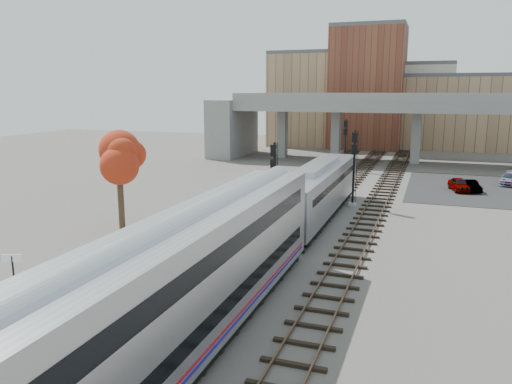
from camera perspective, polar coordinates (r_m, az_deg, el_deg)
The scene contains 17 objects.
ground at distance 29.69m, azimuth 0.30°, elevation -7.82°, with size 160.00×160.00×0.00m, color #47423D.
platform at distance 32.63m, azimuth -11.87°, elevation -5.95°, with size 4.50×60.00×0.35m, color #9E9E99.
yellow_strip at distance 31.66m, azimuth -8.93°, elevation -6.05°, with size 0.70×60.00×0.01m, color yellow.
tracks at distance 41.00m, azimuth 7.33°, elevation -2.35°, with size 10.70×95.00×0.25m.
overpass at distance 71.69m, azimuth 16.27°, elevation 7.85°, with size 54.00×12.00×9.50m.
buildings_far at distance 93.38m, azimuth 14.92°, elevation 9.94°, with size 43.00×21.00×20.60m.
parking_lot at distance 55.52m, azimuth 24.17°, elevation 0.32°, with size 14.00×18.00×0.04m, color black.
locomotive at distance 39.09m, azimuth 7.04°, elevation 0.29°, with size 3.02×19.05×4.10m.
coach at distance 18.39m, azimuth -8.91°, elevation -11.12°, with size 3.03×25.00×5.00m.
signal_mast_near at distance 35.12m, azimuth 2.07°, elevation 0.27°, with size 0.60×0.64×6.31m.
signal_mast_mid at distance 43.43m, azimuth 11.10°, elevation 2.44°, with size 0.60×0.64×6.53m.
signal_mast_far at distance 63.50m, azimuth 10.15°, elevation 5.17°, with size 0.60×0.64×6.35m.
station_sign at distance 25.25m, azimuth -26.03°, elevation -7.82°, with size 0.85×0.38×2.27m.
tree at distance 36.64m, azimuth -15.43°, elevation 3.69°, with size 3.60×3.60×6.88m.
car_a at distance 53.47m, azimuth 22.23°, elevation 0.80°, with size 1.52×3.78×1.29m, color #99999E.
car_b at distance 53.60m, azimuth 23.33°, elevation 0.64°, with size 1.17×3.36×1.11m, color #99999E.
car_c at distance 59.30m, azimuth 27.08°, elevation 1.37°, with size 1.79×4.40×1.28m, color #99999E.
Camera 1 is at (9.26, -26.44, 9.83)m, focal length 35.00 mm.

